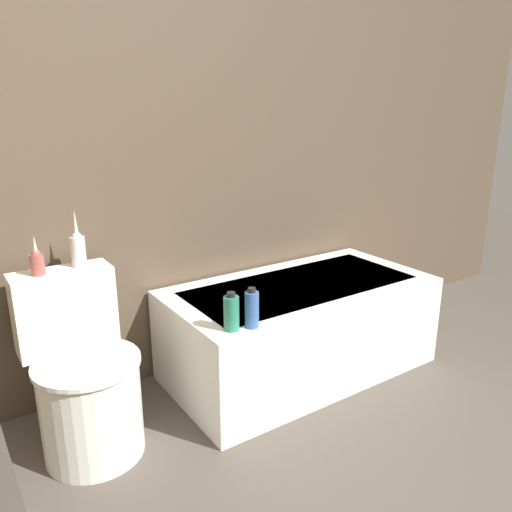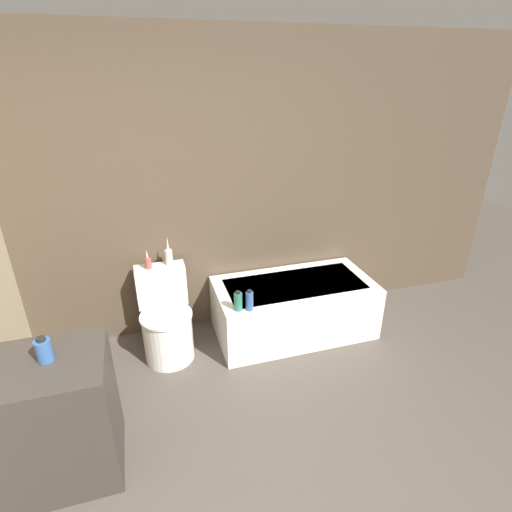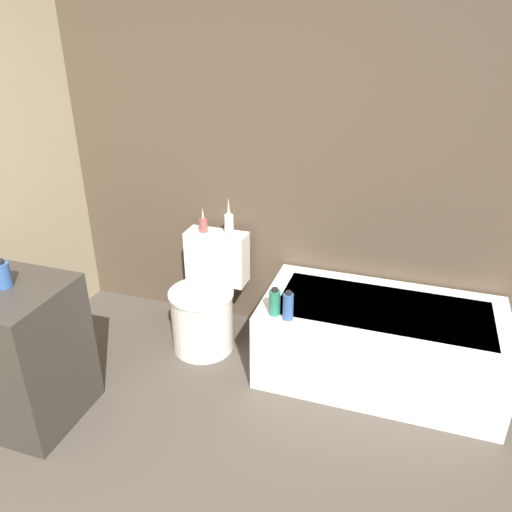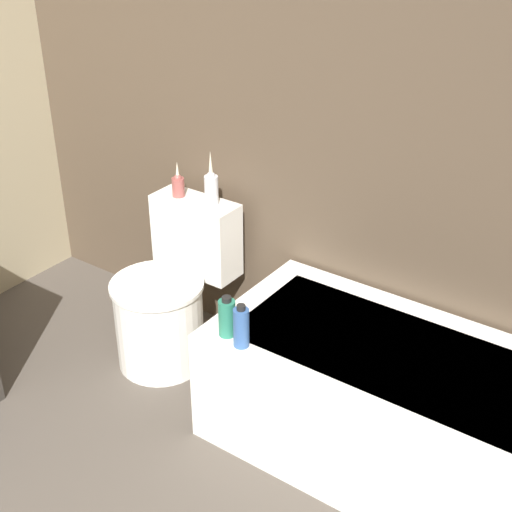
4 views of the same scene
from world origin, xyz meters
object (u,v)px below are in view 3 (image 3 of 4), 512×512
object	(u,v)px
vase_gold	(203,224)
vase_silver	(229,222)
shampoo_bottle_short	(288,306)
bathtub	(379,342)
soap_bottle_glass	(2,275)
toilet	(206,303)
shampoo_bottle_tall	(275,302)

from	to	relation	value
vase_gold	vase_silver	bearing A→B (deg)	7.81
vase_silver	shampoo_bottle_short	distance (m)	0.82
bathtub	soap_bottle_glass	distance (m)	2.17
toilet	vase_silver	xyz separation A→B (m)	(0.09, 0.23, 0.52)
vase_silver	vase_gold	bearing A→B (deg)	-172.19
soap_bottle_glass	shampoo_bottle_tall	size ratio (longest dim) A/B	0.88
bathtub	vase_gold	bearing A→B (deg)	169.99
bathtub	shampoo_bottle_short	bearing A→B (deg)	-149.96
bathtub	toilet	bearing A→B (deg)	179.23
vase_gold	bathtub	bearing A→B (deg)	-10.01
soap_bottle_glass	vase_gold	distance (m)	1.31
toilet	vase_gold	size ratio (longest dim) A/B	4.32
shampoo_bottle_short	shampoo_bottle_tall	bearing A→B (deg)	163.42
vase_gold	vase_silver	distance (m)	0.18
toilet	vase_gold	bearing A→B (deg)	113.42
shampoo_bottle_tall	shampoo_bottle_short	world-z (taller)	shampoo_bottle_short
vase_silver	shampoo_bottle_short	xyz separation A→B (m)	(0.56, -0.54, -0.24)
bathtub	vase_silver	bearing A→B (deg)	167.13
bathtub	shampoo_bottle_tall	size ratio (longest dim) A/B	8.39
bathtub	shampoo_bottle_short	xyz separation A→B (m)	(-0.51, -0.30, 0.33)
bathtub	toilet	size ratio (longest dim) A/B	1.94
vase_gold	shampoo_bottle_tall	size ratio (longest dim) A/B	1.00
soap_bottle_glass	shampoo_bottle_tall	bearing A→B (deg)	27.92
toilet	shampoo_bottle_tall	bearing A→B (deg)	-26.85
soap_bottle_glass	shampoo_bottle_short	distance (m)	1.52
toilet	soap_bottle_glass	bearing A→B (deg)	-125.94
toilet	shampoo_bottle_short	size ratio (longest dim) A/B	4.09
bathtub	shampoo_bottle_short	distance (m)	0.68
vase_gold	shampoo_bottle_tall	world-z (taller)	vase_gold
shampoo_bottle_short	vase_gold	bearing A→B (deg)	145.07
vase_silver	shampoo_bottle_short	world-z (taller)	vase_silver
soap_bottle_glass	vase_silver	world-z (taller)	vase_silver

